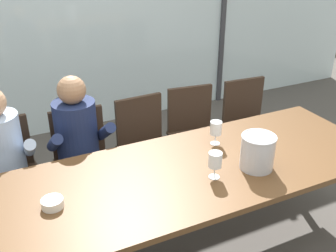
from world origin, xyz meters
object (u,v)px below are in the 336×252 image
Objects in this scene: chair_right_of_center at (193,128)px; wine_glass_by_left_taster at (215,160)px; chair_near_curtain at (9,169)px; person_pale_blue_shirt at (2,161)px; wine_glass_near_bucket at (216,129)px; chair_center at (145,141)px; ice_bucket_primary at (258,151)px; chair_near_window_right at (247,119)px; tasting_bowl at (52,203)px; dining_table at (191,177)px; person_navy_polo at (80,144)px; chair_left_of_center at (82,156)px.

wine_glass_by_left_taster reaches higher than chair_right_of_center.
person_pale_blue_shirt is at bearing -106.00° from chair_near_curtain.
chair_center is at bearing 112.85° from wine_glass_near_bucket.
ice_bucket_primary is (0.35, -1.05, 0.36)m from chair_center.
chair_near_window_right is 2.19m from person_pale_blue_shirt.
chair_near_curtain reaches higher than tasting_bowl.
wine_glass_by_left_taster is (-1.01, -1.01, 0.36)m from chair_near_window_right.
dining_table is at bearing -33.50° from person_pale_blue_shirt.
ice_bucket_primary is (1.48, -0.91, 0.18)m from person_pale_blue_shirt.
chair_center is 0.61m from person_navy_polo.
tasting_bowl is (-0.91, -0.89, 0.26)m from chair_center.
person_pale_blue_shirt is at bearing 105.73° from tasting_bowl.
wine_glass_by_left_taster is at bearing -49.15° from chair_near_curtain.
person_navy_polo is 6.90× the size of wine_glass_near_bucket.
person_pale_blue_shirt reaches higher than tasting_bowl.
chair_right_of_center is at bearing 6.50° from chair_left_of_center.
ice_bucket_primary is at bearing -120.98° from chair_near_window_right.
wine_glass_near_bucket is at bearing -100.12° from chair_right_of_center.
person_pale_blue_shirt is 0.55m from person_navy_polo.
tasting_bowl is (0.19, -0.92, 0.26)m from chair_near_curtain.
person_navy_polo is 1.02m from wine_glass_near_bucket.
tasting_bowl is 0.97m from wine_glass_by_left_taster.
person_navy_polo is 6.90× the size of wine_glass_by_left_taster.
tasting_bowl is (-0.36, -0.88, 0.26)m from chair_left_of_center.
wine_glass_near_bucket is at bearing -33.75° from chair_left_of_center.
chair_near_curtain is 1.00× the size of chair_center.
person_navy_polo is 9.80× the size of tasting_bowl.
wine_glass_by_left_taster is at bearing -8.03° from tasting_bowl.
person_navy_polo reaches higher than chair_center.
person_navy_polo is 1.31m from ice_bucket_primary.
person_navy_polo is (-0.54, 0.75, -0.00)m from dining_table.
chair_left_of_center is 3.84× the size of ice_bucket_primary.
wine_glass_by_left_taster is at bearing -89.63° from chair_center.
wine_glass_near_bucket reaches higher than chair_near_curtain.
tasting_bowl is at bearing -179.48° from dining_table.
chair_near_window_right is at bearing 3.95° from person_pale_blue_shirt.
person_navy_polo is (-1.63, -0.11, 0.17)m from chair_near_window_right.
chair_near_window_right is (1.05, -0.02, 0.00)m from chair_center.
person_pale_blue_shirt is at bearing 145.47° from dining_table.
chair_right_of_center is at bearing 33.19° from tasting_bowl.
tasting_bowl is at bearing -139.92° from chair_right_of_center.
chair_center is at bearing 7.82° from person_pale_blue_shirt.
wine_glass_near_bucket is at bearing -19.67° from person_pale_blue_shirt.
wine_glass_by_left_taster is at bearing -36.29° from person_pale_blue_shirt.
dining_table is 3.03× the size of chair_near_curtain.
chair_near_curtain is 1.00× the size of chair_near_window_right.
person_pale_blue_shirt reaches higher than chair_near_window_right.
chair_center reaches higher than dining_table.
wine_glass_by_left_taster is at bearing 176.42° from ice_bucket_primary.
person_pale_blue_shirt is at bearing 142.69° from wine_glass_by_left_taster.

